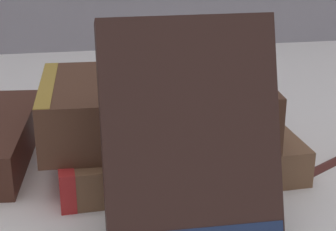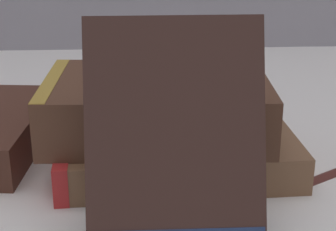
{
  "view_description": "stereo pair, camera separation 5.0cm",
  "coord_description": "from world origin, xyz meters",
  "px_view_note": "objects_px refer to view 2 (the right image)",
  "views": [
    {
      "loc": [
        -0.08,
        -0.44,
        0.22
      ],
      "look_at": [
        -0.01,
        -0.01,
        0.05
      ],
      "focal_mm": 60.0,
      "sensor_mm": 36.0,
      "label": 1
    },
    {
      "loc": [
        -0.03,
        -0.45,
        0.22
      ],
      "look_at": [
        -0.01,
        -0.01,
        0.05
      ],
      "focal_mm": 60.0,
      "sensor_mm": 36.0,
      "label": 2
    }
  ],
  "objects_px": {
    "pocket_watch": "(201,75)",
    "fountain_pen": "(335,169)",
    "book_flat_top": "(151,106)",
    "book_flat_bottom": "(170,148)",
    "book_leaning_front": "(174,139)"
  },
  "relations": [
    {
      "from": "book_flat_bottom",
      "to": "book_flat_top",
      "type": "distance_m",
      "value": 0.04
    },
    {
      "from": "book_leaning_front",
      "to": "fountain_pen",
      "type": "height_order",
      "value": "book_leaning_front"
    },
    {
      "from": "pocket_watch",
      "to": "book_flat_bottom",
      "type": "bearing_deg",
      "value": -176.55
    },
    {
      "from": "book_leaning_front",
      "to": "fountain_pen",
      "type": "bearing_deg",
      "value": 28.99
    },
    {
      "from": "book_flat_top",
      "to": "book_leaning_front",
      "type": "distance_m",
      "value": 0.11
    },
    {
      "from": "book_flat_bottom",
      "to": "pocket_watch",
      "type": "bearing_deg",
      "value": 0.7
    },
    {
      "from": "book_leaning_front",
      "to": "fountain_pen",
      "type": "distance_m",
      "value": 0.18
    },
    {
      "from": "book_leaning_front",
      "to": "fountain_pen",
      "type": "relative_size",
      "value": 1.39
    },
    {
      "from": "book_flat_top",
      "to": "pocket_watch",
      "type": "xyz_separation_m",
      "value": [
        0.04,
        -0.0,
        0.03
      ]
    },
    {
      "from": "book_flat_top",
      "to": "pocket_watch",
      "type": "height_order",
      "value": "pocket_watch"
    },
    {
      "from": "pocket_watch",
      "to": "fountain_pen",
      "type": "xyz_separation_m",
      "value": [
        0.11,
        -0.03,
        -0.08
      ]
    },
    {
      "from": "book_flat_bottom",
      "to": "book_leaning_front",
      "type": "distance_m",
      "value": 0.12
    },
    {
      "from": "pocket_watch",
      "to": "fountain_pen",
      "type": "height_order",
      "value": "pocket_watch"
    },
    {
      "from": "book_flat_bottom",
      "to": "fountain_pen",
      "type": "relative_size",
      "value": 1.92
    },
    {
      "from": "book_leaning_front",
      "to": "pocket_watch",
      "type": "bearing_deg",
      "value": 74.97
    }
  ]
}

